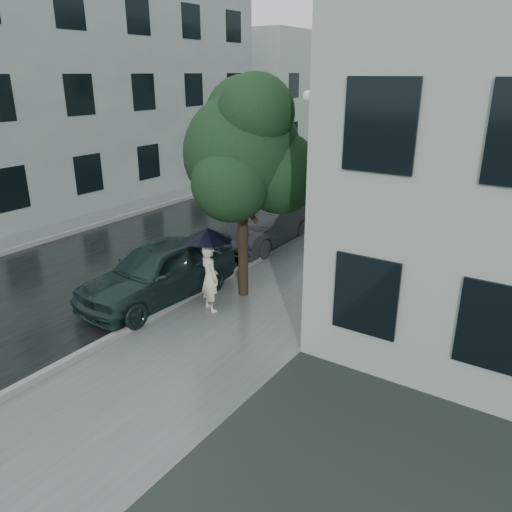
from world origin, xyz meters
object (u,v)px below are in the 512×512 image
Objects in this scene: car_far at (266,225)px; car_near at (159,271)px; pedestrian at (210,278)px; street_tree at (245,151)px; lamp_post at (317,154)px.

car_near is at bearing -91.29° from car_far.
pedestrian is 0.38× the size of car_near.
car_near is (-1.60, -1.49, -2.92)m from street_tree.
lamp_post is 1.18× the size of car_far.
street_tree reaches higher than car_far.
street_tree is 4.88m from car_far.
street_tree reaches higher than car_near.
lamp_post reaches higher than car_near.
lamp_post is (-0.79, 6.95, 1.95)m from pedestrian.
lamp_post is (-0.93, 5.66, -0.88)m from street_tree.
street_tree reaches higher than pedestrian.
car_near is (-0.67, -7.15, -2.03)m from lamp_post.
lamp_post is at bearing 99.32° from street_tree.
car_far is (-0.67, -2.15, -2.10)m from lamp_post.
lamp_post is 1.11× the size of car_near.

